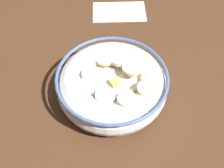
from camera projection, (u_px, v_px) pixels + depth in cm
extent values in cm
cube|color=#472B19|center=(112.00, 97.00, 50.93)|extent=(96.39, 96.39, 2.00)
cylinder|color=white|center=(112.00, 93.00, 49.90)|extent=(10.61, 10.61, 0.60)
torus|color=white|center=(112.00, 85.00, 47.99)|extent=(19.29, 19.29, 5.41)
torus|color=#4C6699|center=(112.00, 76.00, 46.08)|extent=(19.31, 19.31, 0.60)
cylinder|color=white|center=(112.00, 82.00, 47.36)|extent=(16.05, 16.05, 0.40)
cube|color=tan|center=(115.00, 82.00, 46.43)|extent=(2.42, 2.41, 0.91)
cube|color=#B78947|center=(106.00, 103.00, 44.18)|extent=(2.41, 2.43, 0.94)
cube|color=#B78947|center=(127.00, 109.00, 43.43)|extent=(1.77, 1.79, 0.82)
cube|color=#B78947|center=(128.00, 54.00, 50.48)|extent=(2.08, 2.05, 0.87)
cube|color=#B78947|center=(99.00, 61.00, 49.52)|extent=(1.77, 1.76, 0.80)
cube|color=tan|center=(142.00, 67.00, 48.84)|extent=(1.79, 1.85, 0.92)
cube|color=tan|center=(147.00, 79.00, 46.83)|extent=(2.32, 2.29, 0.93)
cube|color=tan|center=(130.00, 95.00, 44.95)|extent=(1.91, 1.90, 0.80)
cube|color=#B78947|center=(114.00, 60.00, 49.47)|extent=(2.45, 2.45, 0.87)
cube|color=tan|center=(130.00, 69.00, 48.25)|extent=(2.12, 2.16, 0.91)
cylinder|color=#F4EABC|center=(86.00, 86.00, 44.59)|extent=(4.57, 4.56, 0.92)
cylinder|color=beige|center=(147.00, 88.00, 44.31)|extent=(3.41, 3.38, 0.99)
cylinder|color=#F9EFC6|center=(105.00, 95.00, 43.71)|extent=(3.83, 3.85, 1.15)
cylinder|color=#F4EABC|center=(89.00, 58.00, 49.03)|extent=(4.59, 4.63, 1.27)
cylinder|color=#F4EABC|center=(91.00, 74.00, 46.11)|extent=(3.59, 3.54, 1.01)
cylinder|color=#F9EFC6|center=(120.00, 60.00, 48.55)|extent=(4.23, 4.27, 1.19)
cylinder|color=beige|center=(132.00, 68.00, 46.89)|extent=(3.75, 3.78, 0.91)
cylinder|color=#F9EFC6|center=(105.00, 58.00, 48.88)|extent=(4.64, 4.63, 1.05)
cylinder|color=beige|center=(127.00, 100.00, 43.06)|extent=(4.00, 4.03, 1.24)
cube|color=white|center=(118.00, 11.00, 64.47)|extent=(13.10, 8.70, 0.30)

